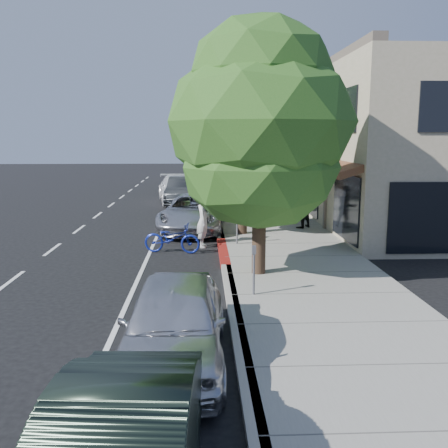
{
  "coord_description": "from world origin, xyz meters",
  "views": [
    {
      "loc": [
        -0.72,
        -16.0,
        4.07
      ],
      "look_at": [
        -0.04,
        -0.58,
        1.35
      ],
      "focal_mm": 40.0,
      "sensor_mm": 36.0,
      "label": 1
    }
  ],
  "objects": [
    {
      "name": "dark_suv_far",
      "position": [
        -0.5,
        24.62,
        0.81
      ],
      "size": [
        1.91,
        4.74,
        1.61
      ],
      "primitive_type": "imported",
      "rotation": [
        0.0,
        0.0,
        0.0
      ],
      "color": "black",
      "rests_on": "ground"
    },
    {
      "name": "street_tree_0",
      "position": [
        0.9,
        -2.0,
        4.36
      ],
      "size": [
        5.27,
        5.27,
        7.34
      ],
      "color": "black",
      "rests_on": "ground"
    },
    {
      "name": "cyclist",
      "position": [
        -0.7,
        2.19,
        0.99
      ],
      "size": [
        0.52,
        0.75,
        1.98
      ],
      "primitive_type": "imported",
      "rotation": [
        0.0,
        0.0,
        1.51
      ],
      "color": "silver",
      "rests_on": "ground"
    },
    {
      "name": "street_tree_5",
      "position": [
        0.9,
        28.0,
        4.31
      ],
      "size": [
        5.27,
        5.27,
        7.28
      ],
      "color": "black",
      "rests_on": "ground"
    },
    {
      "name": "storefront_building",
      "position": [
        9.6,
        18.0,
        3.5
      ],
      "size": [
        10.0,
        36.0,
        7.0
      ],
      "primitive_type": "cube",
      "color": "#BFAD93",
      "rests_on": "ground"
    },
    {
      "name": "white_pickup",
      "position": [
        -2.2,
        15.0,
        0.83
      ],
      "size": [
        3.04,
        5.94,
        1.65
      ],
      "primitive_type": "imported",
      "rotation": [
        0.0,
        0.0,
        0.13
      ],
      "color": "white",
      "rests_on": "ground"
    },
    {
      "name": "bicycle",
      "position": [
        -1.8,
        1.29,
        0.53
      ],
      "size": [
        2.11,
        1.11,
        1.06
      ],
      "primitive_type": "imported",
      "rotation": [
        0.0,
        0.0,
        1.36
      ],
      "color": "navy",
      "rests_on": "ground"
    },
    {
      "name": "street_tree_4",
      "position": [
        0.9,
        22.0,
        4.73
      ],
      "size": [
        4.0,
        4.0,
        7.46
      ],
      "color": "black",
      "rests_on": "ground"
    },
    {
      "name": "curb_red_segment",
      "position": [
        0.0,
        1.0,
        0.07
      ],
      "size": [
        0.32,
        4.0,
        0.15
      ],
      "primitive_type": "cube",
      "color": "maroon",
      "rests_on": "ground"
    },
    {
      "name": "ground",
      "position": [
        0.0,
        0.0,
        0.0
      ],
      "size": [
        120.0,
        120.0,
        0.0
      ],
      "primitive_type": "plane",
      "color": "black",
      "rests_on": "ground"
    },
    {
      "name": "sidewalk",
      "position": [
        2.3,
        8.0,
        0.07
      ],
      "size": [
        4.6,
        56.0,
        0.15
      ],
      "primitive_type": "cube",
      "color": "gray",
      "rests_on": "ground"
    },
    {
      "name": "street_tree_2",
      "position": [
        0.9,
        10.0,
        4.36
      ],
      "size": [
        3.84,
        3.84,
        6.92
      ],
      "color": "black",
      "rests_on": "ground"
    },
    {
      "name": "pedestrian",
      "position": [
        3.55,
        5.15,
        1.06
      ],
      "size": [
        1.12,
        1.09,
        1.83
      ],
      "primitive_type": "imported",
      "rotation": [
        0.0,
        0.0,
        3.79
      ],
      "color": "black",
      "rests_on": "sidewalk"
    },
    {
      "name": "dark_sedan",
      "position": [
        -1.87,
        14.08,
        0.82
      ],
      "size": [
        2.08,
        5.08,
        1.64
      ],
      "primitive_type": "imported",
      "rotation": [
        0.0,
        0.0,
        -0.07
      ],
      "color": "#212427",
      "rests_on": "ground"
    },
    {
      "name": "street_tree_3",
      "position": [
        0.9,
        16.0,
        5.25
      ],
      "size": [
        5.61,
        5.61,
        8.63
      ],
      "color": "black",
      "rests_on": "ground"
    },
    {
      "name": "street_tree_1",
      "position": [
        0.9,
        4.0,
        4.82
      ],
      "size": [
        4.7,
        4.7,
        7.79
      ],
      "color": "black",
      "rests_on": "ground"
    },
    {
      "name": "silver_suv",
      "position": [
        -1.09,
        5.5,
        0.79
      ],
      "size": [
        3.24,
        5.94,
        1.58
      ],
      "primitive_type": "imported",
      "rotation": [
        0.0,
        0.0,
        -0.11
      ],
      "color": "silver",
      "rests_on": "ground"
    },
    {
      "name": "near_car_a",
      "position": [
        -1.24,
        -7.44,
        0.77
      ],
      "size": [
        1.93,
        4.57,
        1.54
      ],
      "primitive_type": "imported",
      "rotation": [
        0.0,
        0.0,
        -0.02
      ],
      "color": "silver",
      "rests_on": "ground"
    },
    {
      "name": "curb",
      "position": [
        0.0,
        8.0,
        0.07
      ],
      "size": [
        0.3,
        56.0,
        0.15
      ],
      "primitive_type": "cube",
      "color": "#9E998E",
      "rests_on": "ground"
    }
  ]
}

